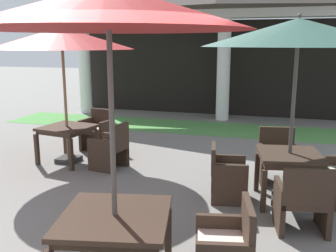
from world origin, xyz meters
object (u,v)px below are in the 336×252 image
Objects in this scene: patio_chair_near_foreground_east at (226,251)px; patio_umbrella_mid_left at (298,34)px; patio_table_near_foreground at (115,224)px; patio_chair_mid_left_west at (227,174)px; patio_chair_mid_left_north at (278,158)px; patio_chair_mid_right_east at (110,148)px; patio_chair_mid_left_south at (303,201)px; patio_umbrella_mid_right at (62,39)px; patio_chair_mid_right_north at (98,131)px; patio_table_mid_right at (67,131)px; patio_umbrella_near_foreground at (108,9)px; patio_table_mid_left at (289,160)px.

patio_chair_near_foreground_east is 3.15m from patio_umbrella_mid_left.
patio_chair_mid_left_west is (0.72, 2.41, -0.26)m from patio_table_near_foreground.
patio_chair_mid_left_north is 3.00m from patio_chair_mid_right_east.
patio_chair_mid_right_east is (-3.30, 1.56, -0.00)m from patio_chair_mid_left_south.
patio_umbrella_mid_right is (-2.53, 3.40, 1.72)m from patio_table_near_foreground.
patio_chair_mid_right_north is at bearing -132.37° from patio_chair_mid_left_west.
patio_umbrella_mid_left is at bearing 58.01° from patio_table_near_foreground.
patio_chair_mid_left_north reaches higher than patio_chair_mid_left_west.
patio_umbrella_mid_left reaches higher than patio_chair_mid_right_north.
patio_umbrella_mid_left reaches higher than patio_table_mid_right.
patio_chair_near_foreground_east is 1.65m from patio_chair_mid_left_south.
patio_umbrella_mid_right is 2.22m from patio_chair_mid_right_east.
patio_umbrella_mid_left is at bearing 58.01° from patio_umbrella_near_foreground.
patio_chair_mid_right_north is at bearing 45.07° from patio_chair_mid_right_east.
patio_table_near_foreground is at bearing -53.35° from patio_table_mid_right.
patio_table_mid_left is (0.59, 2.36, 0.22)m from patio_chair_near_foreground_east.
patio_chair_near_foreground_east reaches higher than patio_chair_mid_left_north.
patio_table_mid_left is at bearing 90.00° from patio_chair_mid_left_south.
patio_table_mid_right is 0.38× the size of patio_umbrella_mid_right.
patio_chair_mid_left_west is (-0.88, -0.15, -0.25)m from patio_table_mid_left.
patio_chair_mid_left_south is (1.75, 1.68, -0.26)m from patio_table_near_foreground.
patio_table_mid_left is 1.15× the size of patio_chair_mid_right_north.
patio_chair_mid_left_north is at bearing -19.29° from patio_chair_near_foreground_east.
patio_table_mid_right is at bearing 126.65° from patio_umbrella_near_foreground.
patio_chair_mid_left_west is (0.72, 2.41, -2.18)m from patio_umbrella_near_foreground.
patio_umbrella_near_foreground is 3.20× the size of patio_chair_mid_left_south.
patio_table_mid_left is at bearing 90.00° from patio_chair_mid_left_west.
patio_chair_mid_left_south reaches higher than patio_chair_mid_left_west.
patio_table_mid_right is 1.17× the size of patio_chair_mid_right_east.
patio_chair_mid_left_south is at bearing -21.90° from patio_table_mid_right.
patio_umbrella_near_foreground reaches higher than patio_chair_mid_right_north.
patio_chair_mid_right_east reaches higher than patio_table_near_foreground.
patio_chair_mid_right_east is at bearing 167.91° from patio_table_mid_left.
patio_table_near_foreground is 1.33× the size of patio_chair_mid_right_north.
patio_table_near_foreground is 0.43× the size of patio_umbrella_mid_left.
patio_chair_mid_left_west reaches higher than patio_table_mid_right.
patio_umbrella_mid_left is 4.21m from patio_umbrella_mid_right.
patio_chair_mid_left_west is at bearing 73.31° from patio_umbrella_near_foreground.
patio_umbrella_near_foreground is 5.42m from patio_chair_mid_right_north.
patio_umbrella_near_foreground is 1.05× the size of patio_umbrella_mid_left.
patio_table_near_foreground reaches higher than patio_table_mid_right.
patio_table_near_foreground is at bearing -146.15° from patio_chair_mid_left_south.
patio_table_near_foreground is 0.43× the size of patio_umbrella_mid_right.
patio_chair_mid_left_south is at bearing 43.69° from patio_umbrella_near_foreground.
patio_chair_mid_left_south reaches higher than patio_table_mid_left.
patio_table_mid_right is (-4.28, 1.72, 0.22)m from patio_chair_mid_left_south.
patio_chair_near_foreground_east is 2.22m from patio_chair_mid_left_west.
patio_umbrella_mid_right is (-3.97, -0.05, 1.98)m from patio_chair_mid_left_north.
patio_table_near_foreground is at bearing -121.99° from patio_table_mid_left.
patio_umbrella_mid_right reaches higher than patio_chair_mid_left_west.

